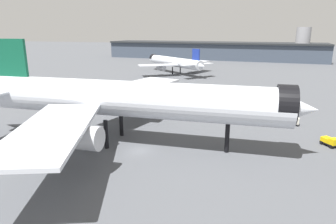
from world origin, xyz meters
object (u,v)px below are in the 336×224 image
Objects in this scene: airliner_far_taxiway at (174,62)px; baggage_cart_trailing at (294,121)px; baggage_tug_wing at (330,141)px; airliner_near_gate at (125,99)px.

airliner_far_taxiway is 91.23m from baggage_cart_trailing.
baggage_tug_wing reaches higher than baggage_cart_trailing.
baggage_cart_trailing is (-5.51, 12.35, 0.00)m from baggage_tug_wing.
airliner_near_gate is 27.36× the size of baggage_cart_trailing.
baggage_tug_wing is 13.53m from baggage_cart_trailing.
airliner_far_taxiway is at bearing 130.19° from baggage_cart_trailing.
baggage_cart_trailing is (50.95, -75.51, -5.00)m from airliner_far_taxiway.
airliner_far_taxiway reaches higher than baggage_tug_wing.
airliner_near_gate reaches higher than baggage_cart_trailing.
airliner_near_gate is at bearing -140.27° from baggage_cart_trailing.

